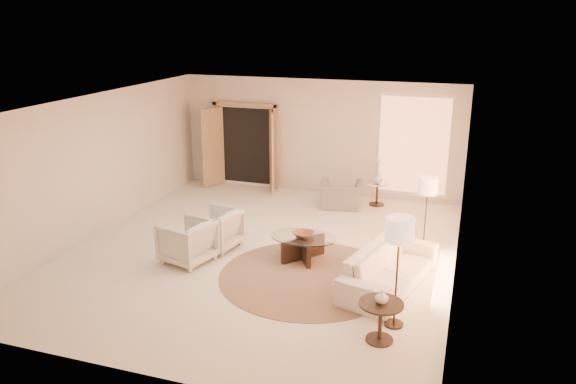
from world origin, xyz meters
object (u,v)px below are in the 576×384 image
(coffee_table, at_px, (303,245))
(side_table, at_px, (377,192))
(armchair_left, at_px, (216,227))
(armchair_right, at_px, (187,240))
(bowl, at_px, (303,234))
(side_vase, at_px, (378,178))
(end_table, at_px, (381,315))
(floor_lamp_far, at_px, (399,235))
(accent_chair, at_px, (341,191))
(end_vase, at_px, (382,297))
(sofa, at_px, (389,268))
(floor_lamp_near, at_px, (428,189))

(coffee_table, xyz_separation_m, side_table, (0.75, 3.48, 0.05))
(armchair_left, bearing_deg, coffee_table, 99.81)
(armchair_right, xyz_separation_m, bowl, (1.95, 0.74, 0.06))
(coffee_table, bearing_deg, side_vase, 77.83)
(armchair_left, bearing_deg, side_vase, 154.18)
(coffee_table, distance_m, end_table, 2.86)
(coffee_table, bearing_deg, side_table, 77.83)
(armchair_left, xyz_separation_m, end_table, (3.51, -2.23, -0.02))
(coffee_table, relative_size, floor_lamp_far, 0.79)
(floor_lamp_far, bearing_deg, armchair_right, 165.03)
(armchair_left, distance_m, side_vase, 4.28)
(accent_chair, relative_size, end_vase, 5.00)
(armchair_right, xyz_separation_m, accent_chair, (1.94, 3.79, -0.02))
(side_vase, bearing_deg, sofa, -77.52)
(accent_chair, bearing_deg, side_table, -159.27)
(bowl, bearing_deg, floor_lamp_far, -42.91)
(accent_chair, height_order, end_vase, accent_chair)
(floor_lamp_near, xyz_separation_m, floor_lamp_far, (-0.15, -2.79, 0.16))
(coffee_table, xyz_separation_m, floor_lamp_far, (1.90, -1.77, 1.12))
(accent_chair, height_order, end_table, accent_chair)
(side_vase, bearing_deg, floor_lamp_near, -62.10)
(coffee_table, distance_m, side_vase, 3.58)
(end_table, bearing_deg, coffee_table, 128.43)
(armchair_left, height_order, accent_chair, armchair_left)
(armchair_left, xyz_separation_m, armchair_right, (-0.21, -0.74, 0.01))
(end_table, xyz_separation_m, side_vase, (-1.02, 5.71, 0.26))
(armchair_right, height_order, floor_lamp_near, floor_lamp_near)
(armchair_right, distance_m, coffee_table, 2.09)
(armchair_right, bearing_deg, bowl, 125.85)
(side_table, height_order, side_vase, side_vase)
(armchair_left, height_order, end_table, armchair_left)
(floor_lamp_far, bearing_deg, side_table, 102.40)
(floor_lamp_near, xyz_separation_m, bowl, (-2.05, -1.02, -0.75))
(sofa, height_order, armchair_right, armchair_right)
(armchair_left, bearing_deg, side_table, 154.18)
(accent_chair, bearing_deg, floor_lamp_far, 102.62)
(end_table, relative_size, bowl, 1.67)
(end_vase, height_order, side_vase, side_vase)
(coffee_table, bearing_deg, floor_lamp_far, -42.91)
(armchair_left, relative_size, floor_lamp_near, 0.57)
(armchair_right, distance_m, floor_lamp_far, 4.10)
(floor_lamp_far, relative_size, end_vase, 8.85)
(side_table, distance_m, floor_lamp_near, 2.93)
(end_table, bearing_deg, accent_chair, 108.63)
(coffee_table, height_order, end_table, end_table)
(bowl, relative_size, end_vase, 1.96)
(end_vase, bearing_deg, floor_lamp_near, 85.16)
(accent_chair, height_order, floor_lamp_near, floor_lamp_near)
(sofa, height_order, floor_lamp_near, floor_lamp_near)
(end_table, relative_size, floor_lamp_far, 0.37)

